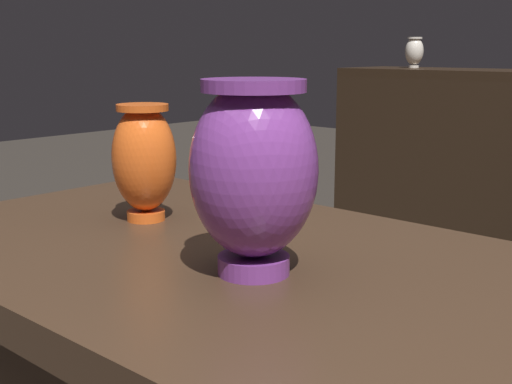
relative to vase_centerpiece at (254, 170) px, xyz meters
The scene contains 3 objects.
vase_centerpiece is the anchor object (origin of this frame).
vase_tall_behind 0.33m from the vase_centerpiece, 165.28° to the left, with size 0.11×0.11×0.19m.
shelf_vase_far_left 2.54m from the vase_centerpiece, 115.10° to the left, with size 0.09×0.09×0.14m.
Camera 1 is at (0.60, -0.66, 1.08)m, focal length 48.02 mm.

